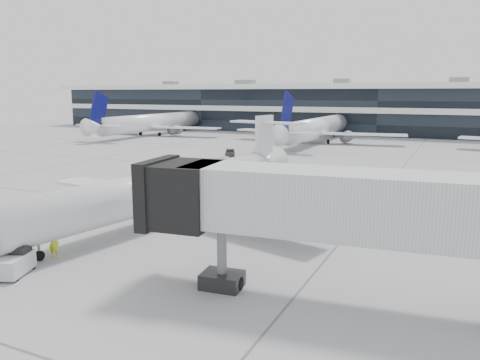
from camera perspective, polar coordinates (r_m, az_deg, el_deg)
The scene contains 10 objects.
ground at distance 35.87m, azimuth -2.62°, elevation -4.24°, with size 220.00×220.00×0.00m, color gray.
terminal at distance 113.85m, azimuth 17.27°, elevation 8.02°, with size 170.00×22.00×10.00m, color black.
bg_jet_left at distance 105.69m, azimuth -10.27°, elevation 5.45°, with size 32.00×40.00×9.60m, color white, non-canonical shape.
bg_jet_center at distance 89.46m, azimuth 9.47°, elevation 4.56°, with size 32.00×40.00×9.60m, color white, non-canonical shape.
regional_jet at distance 34.37m, azimuth -8.29°, elevation -0.84°, with size 24.64×30.73×7.12m.
jet_bridge at distance 20.21m, azimuth 16.48°, elevation -3.27°, with size 19.20×5.73×6.16m.
ramp_worker at distance 28.60m, azimuth -21.80°, elevation -7.12°, with size 0.62×0.41×1.70m, color #D4EA18.
baggage_tug at distance 26.88m, azimuth -25.89°, elevation -9.02°, with size 2.07×2.60×1.44m.
traffic_cone at distance 41.36m, azimuth -4.96°, elevation -1.86°, with size 0.42×0.42×0.61m.
far_tug at distance 65.42m, azimuth -1.22°, elevation 3.08°, with size 2.06×2.51×1.39m.
Camera 1 is at (16.30, -30.60, 9.18)m, focal length 35.00 mm.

